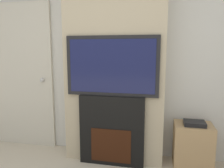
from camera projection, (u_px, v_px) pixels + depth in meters
name	position (u px, v px, depth m)	size (l,w,h in m)	color
wall_back	(118.00, 55.00, 2.90)	(6.00, 0.06, 2.70)	silver
chimney_breast	(115.00, 55.00, 2.71)	(1.24, 0.32, 2.70)	#BCAD8E
fireplace	(112.00, 130.00, 2.70)	(0.80, 0.15, 0.87)	black
television	(112.00, 66.00, 2.57)	(1.11, 0.07, 0.71)	black
media_stand	(193.00, 145.00, 2.64)	(0.44, 0.34, 0.59)	tan
entry_door	(23.00, 76.00, 3.18)	(0.92, 0.09, 2.07)	beige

